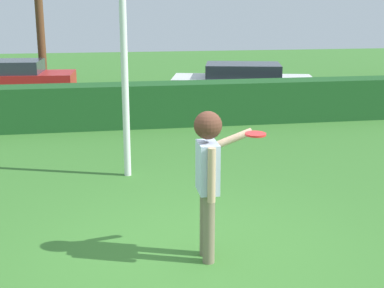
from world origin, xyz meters
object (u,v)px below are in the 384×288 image
Objects in this scene: frisbee at (256,134)px; parked_car_red at (7,78)px; person at (209,168)px; parked_car_white at (243,82)px.

frisbee is 0.05× the size of parked_car_red.
frisbee is at bearing -69.74° from parked_car_red.
person is 12.78m from parked_car_red.
parked_car_red is 7.53m from parked_car_white.
parked_car_red is 0.96× the size of parked_car_white.
person is 7.49× the size of frisbee.
frisbee is 10.35m from parked_car_white.
person is 0.66m from frisbee.
person is 0.40× the size of parked_car_white.
frisbee reaches higher than parked_car_white.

